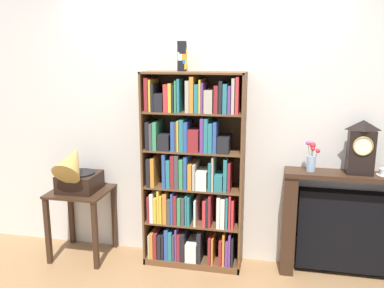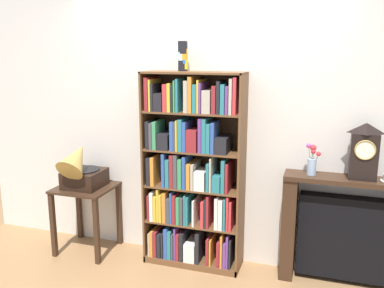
# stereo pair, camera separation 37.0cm
# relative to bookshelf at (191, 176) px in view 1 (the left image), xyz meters

# --- Properties ---
(ground_plane) EXTENTS (8.12, 6.40, 0.02)m
(ground_plane) POSITION_rel_bookshelf_xyz_m (0.02, -0.11, -0.88)
(ground_plane) COLOR #997047
(wall_back) EXTENTS (5.12, 0.08, 2.62)m
(wall_back) POSITION_rel_bookshelf_xyz_m (0.16, 0.21, 0.44)
(wall_back) COLOR silver
(wall_back) RESTS_ON ground
(bookshelf) EXTENTS (0.92, 0.33, 1.82)m
(bookshelf) POSITION_rel_bookshelf_xyz_m (0.00, 0.00, 0.00)
(bookshelf) COLOR brown
(bookshelf) RESTS_ON ground
(cup_stack) EXTENTS (0.09, 0.09, 0.26)m
(cup_stack) POSITION_rel_bookshelf_xyz_m (-0.10, 0.05, 1.08)
(cup_stack) COLOR black
(cup_stack) RESTS_ON bookshelf
(side_table_left) EXTENTS (0.55, 0.51, 0.68)m
(side_table_left) POSITION_rel_bookshelf_xyz_m (-1.09, -0.08, -0.35)
(side_table_left) COLOR #382316
(side_table_left) RESTS_ON ground
(gramophone) EXTENTS (0.36, 0.50, 0.52)m
(gramophone) POSITION_rel_bookshelf_xyz_m (-1.09, -0.15, 0.02)
(gramophone) COLOR black
(gramophone) RESTS_ON side_table_left
(fireplace_mantel) EXTENTS (1.14, 0.26, 0.97)m
(fireplace_mantel) POSITION_rel_bookshelf_xyz_m (1.41, 0.07, -0.39)
(fireplace_mantel) COLOR #382316
(fireplace_mantel) RESTS_ON ground
(mantel_clock) EXTENTS (0.21, 0.14, 0.47)m
(mantel_clock) POSITION_rel_bookshelf_xyz_m (1.46, 0.04, 0.33)
(mantel_clock) COLOR black
(mantel_clock) RESTS_ON fireplace_mantel
(flower_vase) EXTENTS (0.12, 0.08, 0.27)m
(flower_vase) POSITION_rel_bookshelf_xyz_m (1.06, 0.04, 0.21)
(flower_vase) COLOR #99B2D1
(flower_vase) RESTS_ON fireplace_mantel
(teacup_with_saucer) EXTENTS (0.12, 0.11, 0.06)m
(teacup_with_saucer) POSITION_rel_bookshelf_xyz_m (1.65, 0.05, 0.12)
(teacup_with_saucer) COLOR white
(teacup_with_saucer) RESTS_ON fireplace_mantel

